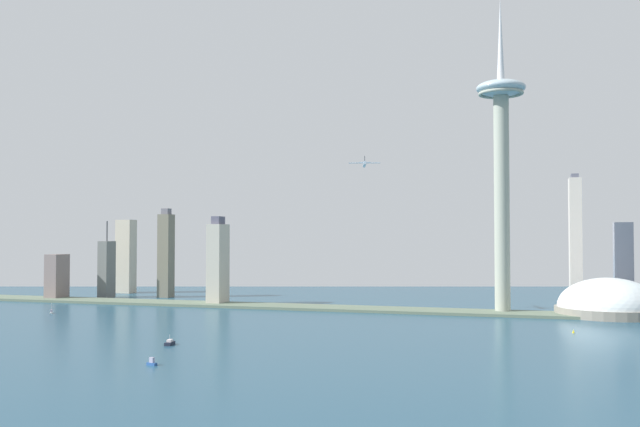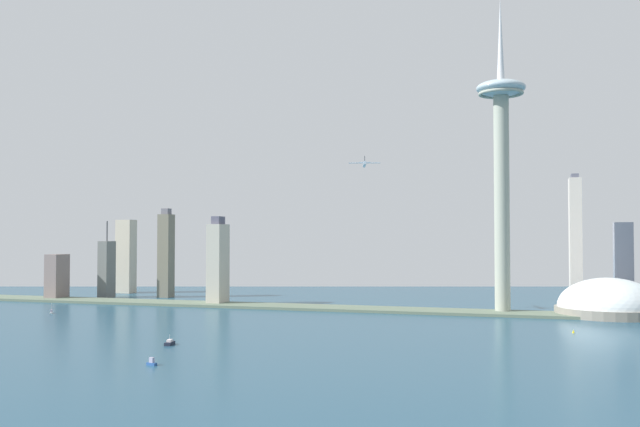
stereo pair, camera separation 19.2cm
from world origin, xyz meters
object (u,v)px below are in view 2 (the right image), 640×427
object	(u,v)px
observation_tower	(501,144)
skyscraper_4	(575,241)
skyscraper_1	(166,255)
boat_1	(152,362)
skyscraper_5	(57,277)
airplane	(364,164)
channel_buoy_0	(573,331)
stadium_dome	(609,308)
boat_3	(51,312)
skyscraper_6	(624,266)
skyscraper_7	(107,269)
skyscraper_3	(126,256)
skyscraper_2	(218,263)
boat_2	(170,343)

from	to	relation	value
observation_tower	skyscraper_4	bearing A→B (deg)	53.30
skyscraper_1	boat_1	world-z (taller)	skyscraper_1
skyscraper_5	airplane	size ratio (longest dim) A/B	1.49
observation_tower	channel_buoy_0	xyz separation A→B (m)	(55.50, -119.68, -158.38)
stadium_dome	skyscraper_4	distance (m)	108.19
boat_3	skyscraper_1	bearing A→B (deg)	148.38
skyscraper_5	skyscraper_6	size ratio (longest dim) A/B	0.60
boat_1	airplane	xyz separation A→B (m)	(49.59, 313.76, 141.39)
skyscraper_1	skyscraper_7	world-z (taller)	skyscraper_1
skyscraper_1	skyscraper_6	distance (m)	502.62
observation_tower	boat_3	world-z (taller)	observation_tower
observation_tower	skyscraper_5	bearing A→B (deg)	179.75
skyscraper_3	boat_3	distance (m)	241.89
boat_1	channel_buoy_0	size ratio (longest dim) A/B	2.61
stadium_dome	skyscraper_2	distance (m)	386.80
skyscraper_5	airplane	bearing A→B (deg)	-2.32
skyscraper_4	channel_buoy_0	size ratio (longest dim) A/B	54.44
skyscraper_3	channel_buoy_0	bearing A→B (deg)	-23.25
skyscraper_1	skyscraper_4	bearing A→B (deg)	3.71
skyscraper_1	airplane	distance (m)	286.65
channel_buoy_0	airplane	size ratio (longest dim) A/B	0.07
observation_tower	skyscraper_5	world-z (taller)	observation_tower
stadium_dome	skyscraper_1	size ratio (longest dim) A/B	0.90
skyscraper_6	boat_3	world-z (taller)	skyscraper_6
stadium_dome	skyscraper_5	bearing A→B (deg)	-179.52
skyscraper_6	boat_2	xyz separation A→B (m)	(-318.46, -324.91, -41.64)
boat_2	channel_buoy_0	world-z (taller)	boat_2
observation_tower	boat_1	size ratio (longest dim) A/B	45.57
skyscraper_6	skyscraper_7	bearing A→B (deg)	-177.17
skyscraper_3	boat_2	bearing A→B (deg)	-54.01
observation_tower	skyscraper_4	distance (m)	149.68
skyscraper_3	boat_3	bearing A→B (deg)	-73.97
stadium_dome	skyscraper_5	xyz separation A→B (m)	(-587.67, -4.90, 18.24)
skyscraper_5	boat_1	size ratio (longest dim) A/B	7.87
skyscraper_4	airplane	xyz separation A→B (m)	(-199.86, -107.01, 75.79)
observation_tower	stadium_dome	xyz separation A→B (m)	(93.36, 7.05, -152.04)
skyscraper_4	skyscraper_7	size ratio (longest dim) A/B	1.52
skyscraper_4	boat_2	bearing A→B (deg)	-128.03
skyscraper_6	skyscraper_7	world-z (taller)	skyscraper_7
skyscraper_5	boat_3	xyz separation A→B (m)	(89.53, -124.24, -24.40)
skyscraper_2	skyscraper_6	bearing A→B (deg)	9.39
boat_1	airplane	world-z (taller)	airplane
skyscraper_4	boat_1	size ratio (longest dim) A/B	20.87
skyscraper_7	channel_buoy_0	world-z (taller)	skyscraper_7
stadium_dome	boat_2	distance (m)	399.76
skyscraper_7	airplane	world-z (taller)	airplane
skyscraper_1	skyscraper_2	world-z (taller)	skyscraper_1
stadium_dome	boat_3	xyz separation A→B (m)	(-498.14, -129.14, -6.16)
skyscraper_2	skyscraper_5	distance (m)	203.50
channel_buoy_0	skyscraper_5	bearing A→B (deg)	167.51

